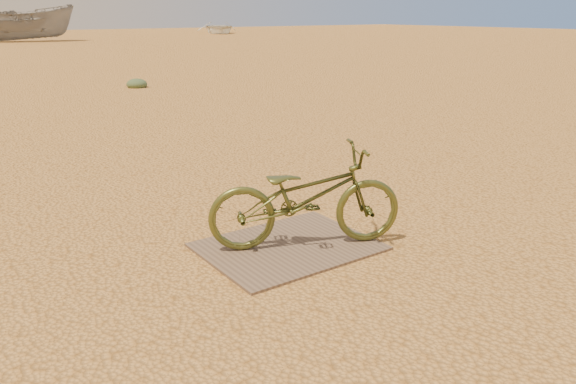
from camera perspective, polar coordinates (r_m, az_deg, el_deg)
ground at (r=4.45m, az=-0.60°, el=-6.90°), size 120.00×120.00×0.00m
plywood_board at (r=4.66m, az=0.00°, el=-5.56°), size 1.37×1.07×0.02m
bicycle at (r=4.53m, az=1.81°, el=-0.51°), size 1.67×1.16×0.83m
boat_mid_right at (r=40.95m, az=-25.06°, el=15.29°), size 6.27×3.37×2.30m
boat_far_right at (r=51.57m, az=-7.07°, el=16.26°), size 5.21×5.96×1.03m
kale_b at (r=15.18m, az=-15.08°, el=10.23°), size 0.52×0.52×0.29m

